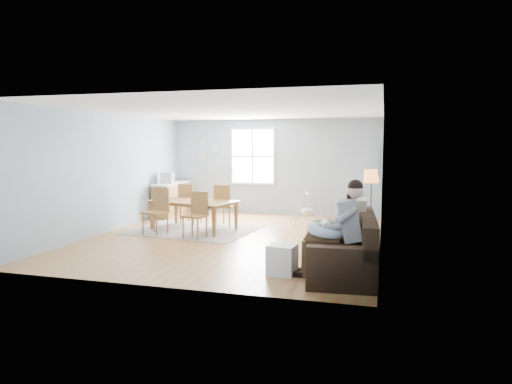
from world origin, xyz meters
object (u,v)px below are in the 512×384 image
(father, at_px, (338,225))
(monitor, at_px, (167,178))
(toddler, at_px, (342,221))
(dining_table, at_px, (193,215))
(floor_lamp, at_px, (371,182))
(chair_ne, at_px, (224,202))
(storage_cube, at_px, (282,260))
(chair_sw, at_px, (158,208))
(chair_nw, at_px, (189,201))
(baby_swing, at_px, (307,211))
(sofa, at_px, (347,252))
(counter, at_px, (172,199))
(chair_se, at_px, (197,212))

(father, distance_m, monitor, 6.80)
(toddler, xyz_separation_m, dining_table, (-3.64, 2.35, -0.43))
(floor_lamp, xyz_separation_m, chair_ne, (-3.46, 0.76, -0.63))
(storage_cube, bearing_deg, dining_table, 132.99)
(chair_sw, bearing_deg, floor_lamp, 6.00)
(father, distance_m, chair_nw, 5.43)
(baby_swing, bearing_deg, chair_nw, -167.67)
(father, height_order, chair_sw, father)
(sofa, distance_m, storage_cube, 1.05)
(chair_ne, xyz_separation_m, counter, (-2.04, 1.32, -0.13))
(storage_cube, distance_m, baby_swing, 4.36)
(chair_se, bearing_deg, chair_nw, 119.98)
(floor_lamp, relative_size, chair_sw, 1.43)
(father, bearing_deg, dining_table, 141.41)
(chair_se, relative_size, chair_ne, 0.95)
(chair_sw, bearing_deg, counter, 109.65)
(storage_cube, bearing_deg, chair_ne, 121.56)
(storage_cube, height_order, chair_se, chair_se)
(chair_se, height_order, chair_ne, chair_ne)
(baby_swing, bearing_deg, counter, 171.65)
(chair_se, distance_m, chair_ne, 1.37)
(father, height_order, chair_se, father)
(chair_ne, xyz_separation_m, baby_swing, (1.90, 0.74, -0.24))
(dining_table, distance_m, chair_se, 0.88)
(floor_lamp, distance_m, chair_ne, 3.60)
(chair_se, bearing_deg, counter, 125.37)
(dining_table, xyz_separation_m, chair_ne, (0.56, 0.62, 0.25))
(father, relative_size, floor_lamp, 1.00)
(storage_cube, bearing_deg, chair_se, 136.39)
(monitor, bearing_deg, toddler, -38.01)
(toddler, distance_m, chair_se, 3.60)
(father, distance_m, counter, 7.03)
(chair_sw, xyz_separation_m, monitor, (-0.89, 2.25, 0.48))
(storage_cube, height_order, chair_nw, chair_nw)
(sofa, relative_size, storage_cube, 5.00)
(chair_ne, distance_m, monitor, 2.31)
(father, relative_size, chair_nw, 1.46)
(baby_swing, bearing_deg, father, -74.85)
(toddler, bearing_deg, chair_sw, 157.66)
(monitor, bearing_deg, baby_swing, -3.87)
(floor_lamp, bearing_deg, dining_table, 177.98)
(chair_se, height_order, baby_swing, chair_se)
(chair_nw, bearing_deg, floor_lamp, -11.14)
(sofa, xyz_separation_m, floor_lamp, (0.28, 2.42, 0.90))
(father, bearing_deg, counter, 136.53)
(chair_ne, bearing_deg, storage_cube, -58.44)
(chair_nw, xyz_separation_m, chair_ne, (0.99, -0.11, 0.01))
(dining_table, relative_size, counter, 1.18)
(chair_ne, bearing_deg, chair_sw, -132.11)
(counter, distance_m, monitor, 0.68)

